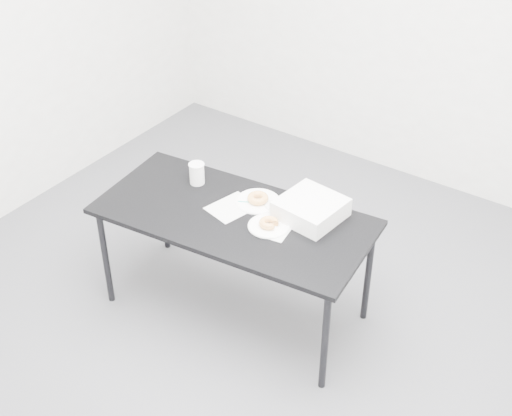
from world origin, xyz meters
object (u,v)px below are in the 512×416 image
Objects in this scene: plate_far at (258,201)px; plate_near at (269,226)px; table at (234,222)px; scorecard at (232,207)px; donut_far at (258,198)px; pen at (249,202)px; coffee_cup at (197,173)px; donut_near at (269,223)px; bakery_box at (311,209)px.

plate_near is at bearing -41.40° from plate_far.
table is 0.09m from scorecard.
donut_far is (0.00, 0.00, 0.02)m from plate_far.
coffee_cup is at bearing 151.18° from pen.
donut_far is at bearing 138.60° from donut_near.
scorecard is 2.40× the size of donut_near.
bakery_box is (0.31, 0.05, 0.05)m from plate_far.
scorecard is at bearing 128.34° from table.
bakery_box is at bearing 26.45° from table.
scorecard is 1.95× the size of coffee_cup.
donut_far is at bearing 5.55° from coffee_cup.
pen is 0.91× the size of coffee_cup.
plate_near is 0.24m from plate_far.
scorecard reaches higher than table.
donut_near is at bearing 7.11° from scorecard.
plate_near is at bearing 7.11° from scorecard.
plate_far is (0.09, 0.12, 0.00)m from scorecard.
donut_far reaches higher than scorecard.
donut_far is (0.04, 0.17, 0.08)m from table.
donut_far is (-0.18, 0.16, 0.02)m from plate_near.
plate_near is 2.13× the size of donut_near.
coffee_cup reaches higher than bakery_box.
coffee_cup is (-0.36, -0.00, 0.06)m from pen.
plate_near is 1.89× the size of donut_far.
plate_near is 0.89× the size of plate_far.
coffee_cup is at bearing -174.45° from donut_far.
donut_near is at bearing -116.49° from bakery_box.
table is at bearing -102.42° from donut_far.
plate_far reaches higher than table.
plate_near is (0.26, -0.03, 0.00)m from scorecard.
scorecard is 0.15m from donut_far.
donut_near is at bearing 0.00° from plate_near.
scorecard is 0.27m from donut_near.
donut_far is at bearing 71.67° from table.
donut_near is (0.21, -0.12, 0.02)m from pen.
scorecard is 0.33m from coffee_cup.
donut_near is 0.89× the size of donut_far.
donut_near is (0.22, 0.02, 0.08)m from table.
pen is 0.36m from coffee_cup.
donut_near reaches higher than scorecard.
donut_near is 0.81× the size of coffee_cup.
coffee_cup is at bearing 153.32° from table.
donut_near is at bearing -11.66° from coffee_cup.
table is at bearing -175.47° from plate_near.
donut_far is at bearing 45.00° from plate_far.
pen is 0.24m from plate_near.
plate_far is 0.02m from donut_far.
coffee_cup is (-0.31, 0.09, 0.06)m from scorecard.
pen is at bearing -159.68° from bakery_box.
donut_far is (0.09, 0.12, 0.03)m from scorecard.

